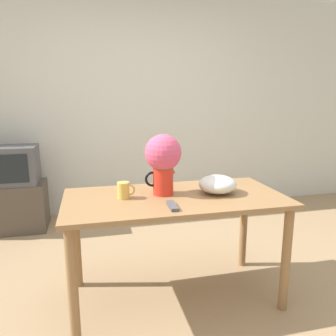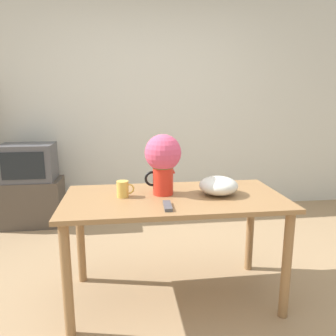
{
  "view_description": "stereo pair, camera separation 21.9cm",
  "coord_description": "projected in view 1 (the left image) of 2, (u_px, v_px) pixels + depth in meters",
  "views": [
    {
      "loc": [
        -0.48,
        -1.9,
        1.39
      ],
      "look_at": [
        0.02,
        0.18,
        0.92
      ],
      "focal_mm": 35.0,
      "sensor_mm": 36.0,
      "label": 1
    },
    {
      "loc": [
        -0.26,
        -1.94,
        1.39
      ],
      "look_at": [
        0.02,
        0.18,
        0.92
      ],
      "focal_mm": 35.0,
      "sensor_mm": 36.0,
      "label": 2
    }
  ],
  "objects": [
    {
      "name": "coffee_mug",
      "position": [
        124.0,
        190.0,
        2.12
      ],
      "size": [
        0.12,
        0.08,
        0.11
      ],
      "color": "gold",
      "rests_on": "table"
    },
    {
      "name": "flower_vase",
      "position": [
        163.0,
        159.0,
        2.17
      ],
      "size": [
        0.25,
        0.24,
        0.41
      ],
      "color": "red",
      "rests_on": "table"
    },
    {
      "name": "table",
      "position": [
        175.0,
        211.0,
        2.2
      ],
      "size": [
        1.45,
        0.73,
        0.74
      ],
      "color": "olive",
      "rests_on": "ground_plane"
    },
    {
      "name": "tv_set",
      "position": [
        9.0,
        165.0,
        3.36
      ],
      "size": [
        0.55,
        0.4,
        0.39
      ],
      "color": "#4C4C51",
      "rests_on": "tv_stand"
    },
    {
      "name": "tv_stand",
      "position": [
        14.0,
        207.0,
        3.46
      ],
      "size": [
        0.66,
        0.42,
        0.51
      ],
      "color": "#4C4238",
      "rests_on": "ground_plane"
    },
    {
      "name": "wall_back",
      "position": [
        129.0,
        105.0,
        3.91
      ],
      "size": [
        8.0,
        0.05,
        2.6
      ],
      "color": "silver",
      "rests_on": "ground_plane"
    },
    {
      "name": "white_bowl",
      "position": [
        218.0,
        184.0,
        2.24
      ],
      "size": [
        0.26,
        0.26,
        0.12
      ],
      "color": "silver",
      "rests_on": "table"
    },
    {
      "name": "remote_control",
      "position": [
        172.0,
        206.0,
        1.95
      ],
      "size": [
        0.05,
        0.17,
        0.02
      ],
      "color": "#4C4C51",
      "rests_on": "table"
    },
    {
      "name": "ground_plane",
      "position": [
        171.0,
        307.0,
        2.21
      ],
      "size": [
        12.0,
        12.0,
        0.0
      ],
      "primitive_type": "plane",
      "color": "#9E7F5B"
    }
  ]
}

